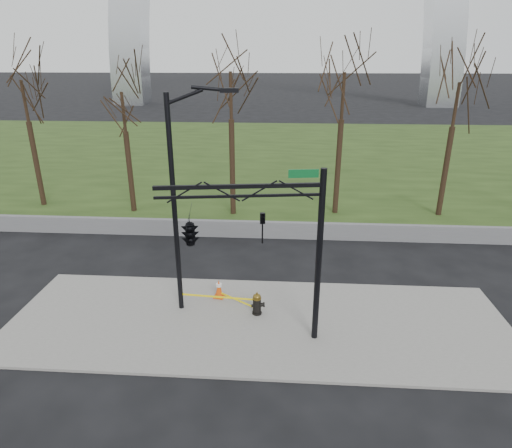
# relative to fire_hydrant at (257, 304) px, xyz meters

# --- Properties ---
(ground) EXTENTS (500.00, 500.00, 0.00)m
(ground) POSITION_rel_fire_hydrant_xyz_m (0.06, -0.49, -0.51)
(ground) COLOR black
(ground) RESTS_ON ground
(sidewalk) EXTENTS (18.00, 6.00, 0.10)m
(sidewalk) POSITION_rel_fire_hydrant_xyz_m (0.06, -0.49, -0.46)
(sidewalk) COLOR gray
(sidewalk) RESTS_ON ground
(grass_strip) EXTENTS (120.00, 40.00, 0.06)m
(grass_strip) POSITION_rel_fire_hydrant_xyz_m (0.06, 29.51, -0.48)
(grass_strip) COLOR #263A15
(grass_strip) RESTS_ON ground
(guardrail) EXTENTS (60.00, 0.30, 0.90)m
(guardrail) POSITION_rel_fire_hydrant_xyz_m (0.06, 7.51, -0.06)
(guardrail) COLOR #59595B
(guardrail) RESTS_ON ground
(tree_row) EXTENTS (54.00, 4.00, 8.85)m
(tree_row) POSITION_rel_fire_hydrant_xyz_m (4.06, 11.51, 3.92)
(tree_row) COLOR black
(tree_row) RESTS_ON ground
(fire_hydrant) EXTENTS (0.55, 0.36, 0.89)m
(fire_hydrant) POSITION_rel_fire_hydrant_xyz_m (0.00, 0.00, 0.00)
(fire_hydrant) COLOR black
(fire_hydrant) RESTS_ON sidewalk
(traffic_cone) EXTENTS (0.45, 0.45, 0.77)m
(traffic_cone) POSITION_rel_fire_hydrant_xyz_m (-1.59, 1.09, -0.03)
(traffic_cone) COLOR #DC470B
(traffic_cone) RESTS_ON sidewalk
(street_light) EXTENTS (2.39, 0.43, 8.21)m
(street_light) POSITION_rel_fire_hydrant_xyz_m (-2.69, 0.25, 4.19)
(street_light) COLOR black
(street_light) RESTS_ON ground
(traffic_signal_mast) EXTENTS (5.06, 2.53, 6.00)m
(traffic_signal_mast) POSITION_rel_fire_hydrant_xyz_m (-1.17, -1.75, 3.64)
(traffic_signal_mast) COLOR black
(traffic_signal_mast) RESTS_ON ground
(caution_tape) EXTENTS (2.91, 1.10, 0.45)m
(caution_tape) POSITION_rel_fire_hydrant_xyz_m (-1.20, 0.28, 0.03)
(caution_tape) COLOR yellow
(caution_tape) RESTS_ON ground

